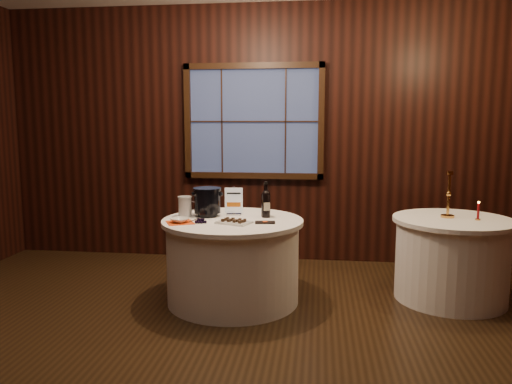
# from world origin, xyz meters

# --- Properties ---
(ground) EXTENTS (6.00, 6.00, 0.00)m
(ground) POSITION_xyz_m (0.00, 0.00, 0.00)
(ground) COLOR black
(ground) RESTS_ON ground
(back_wall) EXTENTS (6.00, 0.10, 3.00)m
(back_wall) POSITION_xyz_m (0.00, 2.48, 1.54)
(back_wall) COLOR black
(back_wall) RESTS_ON ground
(main_table) EXTENTS (1.28, 1.28, 0.77)m
(main_table) POSITION_xyz_m (0.00, 1.00, 0.39)
(main_table) COLOR white
(main_table) RESTS_ON ground
(side_table) EXTENTS (1.08, 1.08, 0.77)m
(side_table) POSITION_xyz_m (2.00, 1.30, 0.39)
(side_table) COLOR white
(side_table) RESTS_ON ground
(sign_stand) EXTENTS (0.17, 0.09, 0.27)m
(sign_stand) POSITION_xyz_m (-0.02, 1.21, 0.86)
(sign_stand) COLOR #ACACB3
(sign_stand) RESTS_ON main_table
(port_bottle_left) EXTENTS (0.07, 0.08, 0.31)m
(port_bottle_left) POSITION_xyz_m (0.28, 1.17, 0.90)
(port_bottle_left) COLOR black
(port_bottle_left) RESTS_ON main_table
(port_bottle_right) EXTENTS (0.08, 0.09, 0.33)m
(port_bottle_right) POSITION_xyz_m (0.29, 1.13, 0.91)
(port_bottle_right) COLOR black
(port_bottle_right) RESTS_ON main_table
(ice_bucket) EXTENTS (0.26, 0.26, 0.27)m
(ice_bucket) POSITION_xyz_m (-0.26, 1.12, 0.91)
(ice_bucket) COLOR black
(ice_bucket) RESTS_ON main_table
(chocolate_plate) EXTENTS (0.33, 0.28, 0.04)m
(chocolate_plate) POSITION_xyz_m (0.04, 0.82, 0.79)
(chocolate_plate) COLOR white
(chocolate_plate) RESTS_ON main_table
(chocolate_box) EXTENTS (0.18, 0.11, 0.01)m
(chocolate_box) POSITION_xyz_m (0.31, 0.86, 0.78)
(chocolate_box) COLOR black
(chocolate_box) RESTS_ON main_table
(grape_bunch) EXTENTS (0.17, 0.07, 0.04)m
(grape_bunch) POSITION_xyz_m (-0.25, 0.79, 0.79)
(grape_bunch) COLOR black
(grape_bunch) RESTS_ON main_table
(glass_pitcher) EXTENTS (0.17, 0.13, 0.19)m
(glass_pitcher) POSITION_xyz_m (-0.46, 1.08, 0.87)
(glass_pitcher) COLOR silver
(glass_pitcher) RESTS_ON main_table
(orange_napkin) EXTENTS (0.30, 0.30, 0.00)m
(orange_napkin) POSITION_xyz_m (-0.43, 0.79, 0.77)
(orange_napkin) COLOR #F04B14
(orange_napkin) RESTS_ON main_table
(cracker_bowl) EXTENTS (0.20, 0.20, 0.04)m
(cracker_bowl) POSITION_xyz_m (-0.43, 0.79, 0.79)
(cracker_bowl) COLOR white
(cracker_bowl) RESTS_ON orange_napkin
(brass_candlestick) EXTENTS (0.12, 0.12, 0.43)m
(brass_candlestick) POSITION_xyz_m (1.96, 1.34, 0.93)
(brass_candlestick) COLOR #CF8E40
(brass_candlestick) RESTS_ON side_table
(red_candle) EXTENTS (0.05, 0.05, 0.17)m
(red_candle) POSITION_xyz_m (2.19, 1.24, 0.84)
(red_candle) COLOR #CF8E40
(red_candle) RESTS_ON side_table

